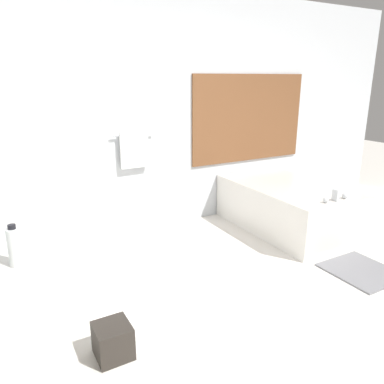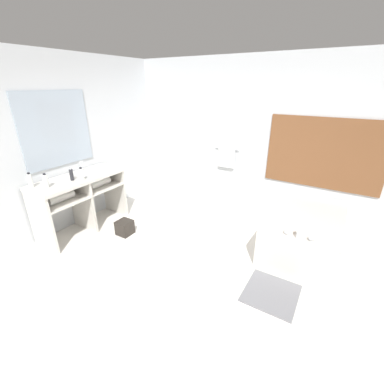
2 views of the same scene
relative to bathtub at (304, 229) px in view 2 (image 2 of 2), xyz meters
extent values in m
plane|color=silver|center=(-1.31, -1.40, -0.30)|extent=(16.00, 16.00, 0.00)
cube|color=silver|center=(-1.31, 0.83, 1.05)|extent=(7.40, 0.06, 2.70)
cube|color=brown|center=(0.00, 0.78, 0.94)|extent=(1.70, 0.02, 1.10)
cylinder|color=silver|center=(-1.61, 0.76, 0.85)|extent=(0.50, 0.02, 0.02)
cube|color=white|center=(-1.61, 0.75, 0.68)|extent=(0.32, 0.04, 0.40)
cube|color=silver|center=(-3.54, -1.40, 1.05)|extent=(0.06, 7.40, 2.70)
cube|color=#A3B2C1|center=(-3.50, -1.32, 1.32)|extent=(0.02, 1.10, 1.10)
cube|color=silver|center=(-3.19, -1.32, 0.59)|extent=(0.61, 1.41, 0.05)
cube|color=silver|center=(-3.19, -1.32, 0.34)|extent=(0.58, 1.34, 0.02)
cylinder|color=white|center=(-3.19, -1.10, 0.56)|extent=(0.33, 0.33, 0.11)
cube|color=silver|center=(-3.19, -2.00, 0.13)|extent=(0.56, 0.04, 0.86)
cube|color=silver|center=(-3.19, -1.32, 0.13)|extent=(0.56, 0.04, 0.86)
cube|color=silver|center=(-3.19, -0.63, 0.13)|extent=(0.56, 0.04, 0.86)
cylinder|color=white|center=(-3.15, -1.67, 0.42)|extent=(0.13, 0.39, 0.13)
cylinder|color=white|center=(-3.15, -0.96, 0.42)|extent=(0.13, 0.39, 0.13)
cylinder|color=silver|center=(-3.36, -1.10, 0.63)|extent=(0.04, 0.04, 0.02)
cylinder|color=silver|center=(-3.36, -1.10, 0.72)|extent=(0.02, 0.02, 0.16)
cube|color=silver|center=(-3.32, -1.10, 0.79)|extent=(0.07, 0.01, 0.01)
cube|color=silver|center=(0.00, 0.00, -0.03)|extent=(0.96, 1.58, 0.54)
ellipsoid|color=white|center=(0.00, 0.00, 0.09)|extent=(0.69, 1.13, 0.30)
cube|color=silver|center=(0.00, -0.69, 0.30)|extent=(0.04, 0.07, 0.12)
sphere|color=silver|center=(-0.14, -0.69, 0.27)|extent=(0.06, 0.06, 0.06)
sphere|color=silver|center=(0.14, -0.69, 0.27)|extent=(0.06, 0.06, 0.06)
cylinder|color=silver|center=(-3.16, -1.82, 0.71)|extent=(0.06, 0.06, 0.19)
cylinder|color=black|center=(-3.16, -1.82, 0.81)|extent=(0.03, 0.03, 0.02)
cylinder|color=silver|center=(-3.00, -1.37, 0.71)|extent=(0.06, 0.06, 0.18)
cylinder|color=black|center=(-3.00, -1.37, 0.81)|extent=(0.03, 0.03, 0.02)
cylinder|color=silver|center=(-3.35, -1.92, 0.71)|extent=(0.06, 0.06, 0.20)
cylinder|color=black|center=(-3.35, -1.92, 0.82)|extent=(0.03, 0.03, 0.02)
cylinder|color=#28282D|center=(-3.13, -1.45, 0.70)|extent=(0.05, 0.05, 0.17)
cylinder|color=silver|center=(-3.13, -1.45, 0.80)|extent=(0.02, 0.02, 0.03)
cube|color=#2D2823|center=(-2.51, -1.11, -0.18)|extent=(0.23, 0.23, 0.23)
cube|color=slate|center=(-0.13, -1.17, -0.29)|extent=(0.58, 0.61, 0.02)
camera|label=1|loc=(-3.06, -3.13, 1.45)|focal=35.00mm
camera|label=2|loc=(0.27, -3.60, 1.95)|focal=24.00mm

